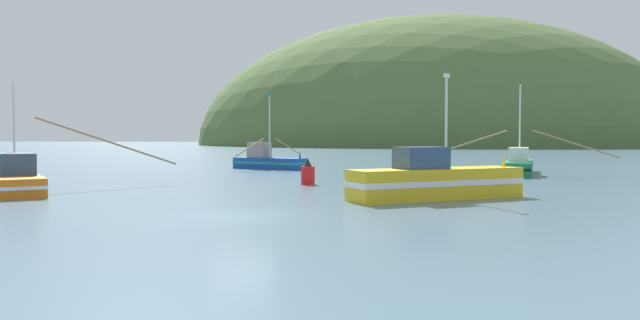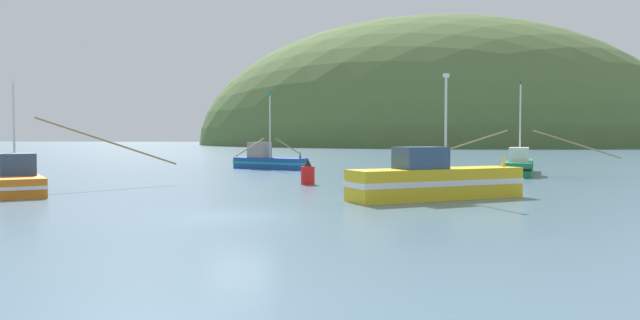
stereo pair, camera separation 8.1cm
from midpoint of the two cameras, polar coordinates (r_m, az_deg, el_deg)
The scene contains 8 objects.
ground_plane at distance 22.79m, azimuth -7.65°, elevation -5.39°, with size 600.00×600.00×0.00m, color slate.
hill_mid_right at distance 257.47m, azimuth 5.85°, elevation 1.58°, with size 135.64×108.52×83.04m, color #516B38.
hill_far_left at distance 220.61m, azimuth 10.37°, elevation 1.44°, with size 170.50×136.40×91.35m, color #516B38.
fishing_boat_blue at distance 55.62m, azimuth -5.10°, elevation -0.05°, with size 7.71×9.09×6.99m.
fishing_boat_green at distance 50.35m, azimuth 18.59°, elevation -0.47°, with size 14.63×10.51×7.48m.
fishing_boat_yellow at distance 29.27m, azimuth 10.97°, elevation -1.96°, with size 8.54×7.14×6.11m.
fishing_boat_orange at distance 37.16m, azimuth -27.34°, elevation -1.61°, with size 13.51×12.84×6.23m.
channel_buoy at distance 37.45m, azimuth -1.24°, elevation -1.33°, with size 0.87×0.87×1.64m.
Camera 1 is at (7.66, -21.25, 3.03)m, focal length 33.23 mm.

